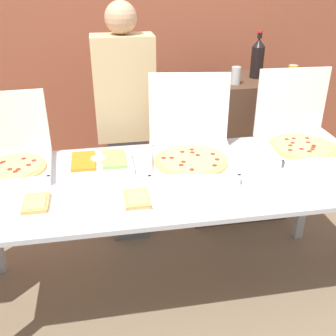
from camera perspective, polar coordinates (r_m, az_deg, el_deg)
name	(u,v)px	position (r m, az deg, el deg)	size (l,w,h in m)	color
ground_plane	(168,292)	(2.67, 0.00, -17.55)	(16.00, 16.00, 0.00)	#847056
brick_wall_behind	(134,30)	(3.62, -5.00, 19.38)	(10.00, 0.06, 2.80)	#9E5138
buffet_table	(168,190)	(2.20, 0.00, -3.28)	(2.29, 0.92, 0.85)	#B7BABF
pizza_box_near_left	(190,148)	(2.30, 3.28, 2.95)	(0.55, 0.57, 0.48)	white
pizza_box_far_right	(300,136)	(2.61, 18.57, 4.47)	(0.49, 0.50, 0.46)	white
pizza_box_far_left	(13,157)	(2.37, -21.61, 1.48)	(0.44, 0.45, 0.41)	white
paper_plate_front_center	(137,200)	(1.93, -4.54, -4.60)	(0.20, 0.20, 0.03)	white
paper_plate_front_left	(36,204)	(1.99, -18.58, -4.98)	(0.23, 0.23, 0.03)	white
veggie_tray	(99,163)	(2.29, -9.99, 0.78)	(0.38, 0.29, 0.05)	white
sideboard_podium	(237,148)	(3.26, 9.92, 2.91)	(0.79, 0.53, 1.13)	#4C3323
soda_bottle	(258,58)	(3.10, 12.86, 15.32)	(0.10, 0.10, 0.34)	black
soda_can_silver	(236,75)	(2.90, 9.83, 13.10)	(0.07, 0.07, 0.12)	silver
soda_can_colored	(292,74)	(3.05, 17.60, 12.92)	(0.07, 0.07, 0.12)	gold
person_guest_cap	(126,127)	(2.76, -6.07, 5.99)	(0.40, 0.22, 1.70)	slate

